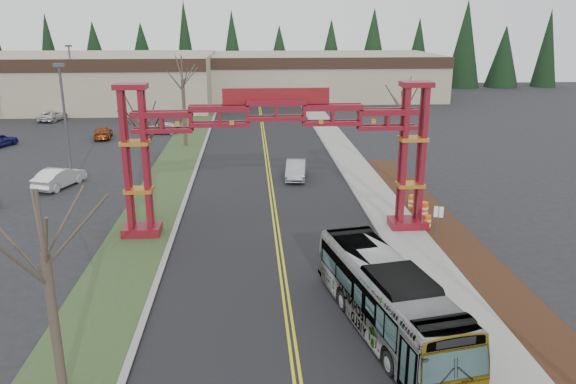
{
  "coord_description": "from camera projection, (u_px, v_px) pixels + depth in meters",
  "views": [
    {
      "loc": [
        -1.5,
        -13.61,
        12.21
      ],
      "look_at": [
        0.49,
        15.31,
        3.33
      ],
      "focal_mm": 35.0,
      "sensor_mm": 36.0,
      "label": 1
    }
  ],
  "objects": [
    {
      "name": "light_pole_near",
      "position": [
        65.0,
        116.0,
        42.43
      ],
      "size": [
        0.8,
        0.4,
        9.18
      ],
      "color": "#3F3F44",
      "rests_on": "ground"
    },
    {
      "name": "conifer_treeline",
      "position": [
        258.0,
        53.0,
        102.53
      ],
      "size": [
        116.1,
        5.6,
        13.0
      ],
      "color": "black",
      "rests_on": "ground"
    },
    {
      "name": "sidewalk_right",
      "position": [
        376.0,
        194.0,
        40.98
      ],
      "size": [
        2.6,
        110.0,
        0.14
      ],
      "primitive_type": "cube",
      "color": "gray",
      "rests_on": "ground"
    },
    {
      "name": "landscape_strip",
      "position": [
        498.0,
        285.0,
        26.85
      ],
      "size": [
        2.6,
        50.0,
        0.12
      ],
      "primitive_type": "cube",
      "color": "#321910",
      "rests_on": "ground"
    },
    {
      "name": "bare_tree_median_near",
      "position": [
        45.0,
        255.0,
        17.57
      ],
      "size": [
        3.21,
        3.21,
        7.33
      ],
      "color": "#382D26",
      "rests_on": "ground"
    },
    {
      "name": "barrel_north",
      "position": [
        413.0,
        203.0,
        37.61
      ],
      "size": [
        0.55,
        0.55,
        1.02
      ],
      "color": "#E15B0C",
      "rests_on": "ground"
    },
    {
      "name": "parked_car_mid_a",
      "position": [
        103.0,
        133.0,
        60.41
      ],
      "size": [
        2.28,
        4.39,
        1.22
      ],
      "primitive_type": "imported",
      "rotation": [
        0.0,
        0.0,
        3.28
      ],
      "color": "#913914",
      "rests_on": "ground"
    },
    {
      "name": "retail_building_east",
      "position": [
        319.0,
        75.0,
        92.55
      ],
      "size": [
        38.0,
        20.3,
        7.0
      ],
      "color": "tan",
      "rests_on": "ground"
    },
    {
      "name": "transit_bus",
      "position": [
        388.0,
        298.0,
        22.62
      ],
      "size": [
        4.43,
        10.86,
        2.95
      ],
      "primitive_type": "imported",
      "rotation": [
        0.0,
        0.0,
        0.19
      ],
      "color": "#B2B4BA",
      "rests_on": "ground"
    },
    {
      "name": "street_sign",
      "position": [
        438.0,
        217.0,
        31.39
      ],
      "size": [
        0.5,
        0.24,
        2.29
      ],
      "color": "#3F3F44",
      "rests_on": "ground"
    },
    {
      "name": "parked_car_far_a",
      "position": [
        162.0,
        129.0,
        62.79
      ],
      "size": [
        3.79,
        1.41,
        1.24
      ],
      "primitive_type": "imported",
      "rotation": [
        0.0,
        0.0,
        4.68
      ],
      "color": "#A3A8AB",
      "rests_on": "ground"
    },
    {
      "name": "light_pole_far",
      "position": [
        72.0,
        76.0,
        72.3
      ],
      "size": [
        0.8,
        0.4,
        9.25
      ],
      "color": "#3F3F44",
      "rests_on": "ground"
    },
    {
      "name": "silver_sedan",
      "position": [
        296.0,
        170.0,
        45.03
      ],
      "size": [
        2.02,
        4.52,
        1.44
      ],
      "primitive_type": "imported",
      "rotation": [
        0.0,
        0.0,
        -0.12
      ],
      "color": "#A5A8AD",
      "rests_on": "ground"
    },
    {
      "name": "curb_left",
      "position": [
        186.0,
        198.0,
        40.08
      ],
      "size": [
        0.3,
        110.0,
        0.15
      ],
      "primitive_type": "cube",
      "color": "gray",
      "rests_on": "ground"
    },
    {
      "name": "lane_line_right",
      "position": [
        274.0,
        197.0,
        40.51
      ],
      "size": [
        0.12,
        100.0,
        0.01
      ],
      "primitive_type": "cube",
      "color": "gold",
      "rests_on": "road"
    },
    {
      "name": "curb_right",
      "position": [
        356.0,
        194.0,
        40.89
      ],
      "size": [
        0.3,
        110.0,
        0.15
      ],
      "primitive_type": "cube",
      "color": "gray",
      "rests_on": "ground"
    },
    {
      "name": "bare_tree_median_far",
      "position": [
        183.0,
        80.0,
        54.96
      ],
      "size": [
        3.44,
        3.44,
        8.95
      ],
      "color": "#382D26",
      "rests_on": "ground"
    },
    {
      "name": "barrel_south",
      "position": [
        427.0,
        222.0,
        34.13
      ],
      "size": [
        0.48,
        0.48,
        0.9
      ],
      "color": "#E15B0C",
      "rests_on": "ground"
    },
    {
      "name": "road",
      "position": [
        272.0,
        197.0,
        40.5
      ],
      "size": [
        12.0,
        110.0,
        0.02
      ],
      "primitive_type": "cube",
      "color": "black",
      "rests_on": "ground"
    },
    {
      "name": "bare_tree_median_mid",
      "position": [
        144.0,
        133.0,
        34.57
      ],
      "size": [
        3.22,
        3.22,
        7.73
      ],
      "color": "#382D26",
      "rests_on": "ground"
    },
    {
      "name": "grass_median",
      "position": [
        160.0,
        199.0,
        39.97
      ],
      "size": [
        4.0,
        110.0,
        0.08
      ],
      "primitive_type": "cube",
      "color": "#304924",
      "rests_on": "ground"
    },
    {
      "name": "retail_building_west",
      "position": [
        54.0,
        81.0,
        82.23
      ],
      "size": [
        46.0,
        22.3,
        7.5
      ],
      "color": "tan",
      "rests_on": "ground"
    },
    {
      "name": "parked_car_near_b",
      "position": [
        59.0,
        177.0,
        42.67
      ],
      "size": [
        3.06,
        4.92,
        1.53
      ],
      "primitive_type": "imported",
      "rotation": [
        0.0,
        0.0,
        2.81
      ],
      "color": "white",
      "rests_on": "ground"
    },
    {
      "name": "bare_tree_right_far",
      "position": [
        404.0,
        111.0,
        41.9
      ],
      "size": [
        3.12,
        3.12,
        7.81
      ],
      "color": "#382D26",
      "rests_on": "ground"
    },
    {
      "name": "gateway_arch",
      "position": [
        276.0,
        134.0,
        32.08
      ],
      "size": [
        18.2,
        1.6,
        8.9
      ],
      "color": "maroon",
      "rests_on": "ground"
    },
    {
      "name": "lane_line_left",
      "position": [
        270.0,
        197.0,
        40.49
      ],
      "size": [
        0.12,
        100.0,
        0.01
      ],
      "primitive_type": "cube",
      "color": "gold",
      "rests_on": "road"
    },
    {
      "name": "barrel_mid",
      "position": [
        424.0,
        210.0,
        36.11
      ],
      "size": [
        0.57,
        0.57,
        1.05
      ],
      "color": "#E15B0C",
      "rests_on": "ground"
    },
    {
      "name": "parked_car_far_b",
      "position": [
        52.0,
        116.0,
        71.05
      ],
      "size": [
        2.94,
        5.02,
        1.31
      ],
      "primitive_type": "imported",
      "rotation": [
        0.0,
        0.0,
        2.97
      ],
      "color": "white",
      "rests_on": "ground"
    }
  ]
}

